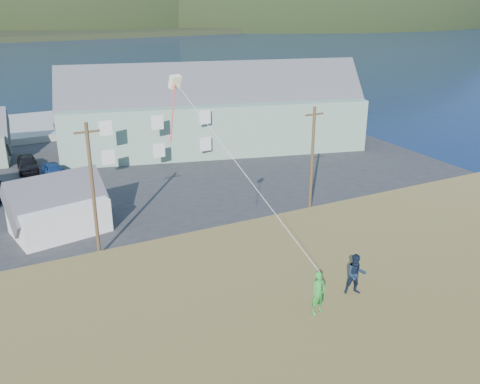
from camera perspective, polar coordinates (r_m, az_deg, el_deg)
name	(u,v)px	position (r m, az deg, el deg)	size (l,w,h in m)	color
ground	(118,264)	(36.40, -12.83, -7.46)	(900.00, 900.00, 0.00)	#0A1638
grass_strip	(127,277)	(34.66, -11.98, -8.82)	(110.00, 8.00, 0.10)	#4C3D19
waterfront_lot	(70,184)	(51.78, -17.70, 0.78)	(72.00, 36.00, 0.12)	#28282B
far_hills	(45,20)	(314.10, -20.10, 16.89)	(760.00, 265.00, 143.00)	black
lodge	(213,110)	(59.70, -2.90, 8.73)	(34.17, 17.27, 11.58)	gray
shed_white	(58,207)	(41.10, -18.86, -1.51)	(7.47, 5.61, 5.39)	silver
utility_poles	(89,196)	(35.71, -15.83, -0.40)	(35.28, 0.24, 9.15)	#47331E
kite_flyer_green	(319,293)	(17.36, 8.37, -10.59)	(0.53, 0.35, 1.47)	#25892D
kite_flyer_navy	(356,274)	(18.61, 12.26, -8.59)	(0.71, 0.55, 1.46)	black
kite_rig	(177,89)	(22.45, -6.78, 10.89)	(1.21, 4.85, 10.36)	#F5F0BA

